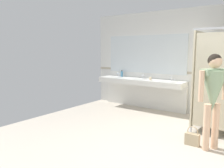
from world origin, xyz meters
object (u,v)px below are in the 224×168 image
handbag (192,139)px  person_standing (213,91)px  soap_dispenser (122,74)px  paper_cup (150,79)px

handbag → person_standing: bearing=2.2°
soap_dispenser → paper_cup: soap_dispenser is taller
handbag → soap_dispenser: size_ratio=1.69×
person_standing → handbag: (-0.29, -0.01, -0.86)m
soap_dispenser → paper_cup: bearing=-11.6°
person_standing → soap_dispenser: size_ratio=7.82×
handbag → paper_cup: (-1.64, 1.61, 0.76)m
person_standing → paper_cup: 2.51m
person_standing → handbag: bearing=-177.8°
paper_cup → person_standing: bearing=-39.8°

